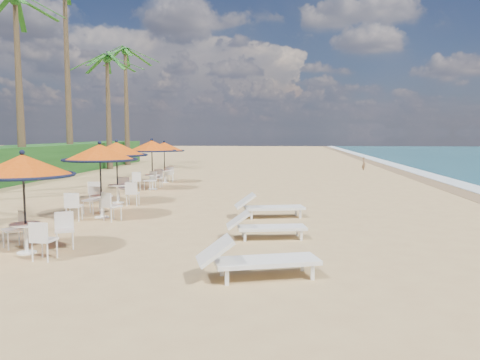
# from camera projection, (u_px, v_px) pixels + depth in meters

# --- Properties ---
(ground) EXTENTS (160.00, 160.00, 0.00)m
(ground) POSITION_uv_depth(u_px,v_px,m) (246.00, 255.00, 9.61)
(ground) COLOR tan
(ground) RESTS_ON ground
(wetsand_band) EXTENTS (1.40, 140.00, 0.02)m
(wetsand_band) POSITION_uv_depth(u_px,v_px,m) (475.00, 196.00, 18.72)
(wetsand_band) COLOR olive
(wetsand_band) RESTS_ON ground
(station_0) EXTENTS (2.07, 2.07, 2.16)m
(station_0) POSITION_uv_depth(u_px,v_px,m) (26.00, 178.00, 9.63)
(station_0) COLOR black
(station_0) RESTS_ON ground
(station_1) EXTENTS (2.18, 2.18, 2.28)m
(station_1) POSITION_uv_depth(u_px,v_px,m) (99.00, 162.00, 13.71)
(station_1) COLOR black
(station_1) RESTS_ON ground
(station_2) EXTENTS (2.18, 2.27, 2.28)m
(station_2) POSITION_uv_depth(u_px,v_px,m) (117.00, 157.00, 16.61)
(station_2) COLOR black
(station_2) RESTS_ON ground
(station_3) EXTENTS (2.18, 2.18, 2.27)m
(station_3) POSITION_uv_depth(u_px,v_px,m) (151.00, 152.00, 20.71)
(station_3) COLOR black
(station_3) RESTS_ON ground
(station_4) EXTENTS (2.04, 2.04, 2.13)m
(station_4) POSITION_uv_depth(u_px,v_px,m) (165.00, 150.00, 23.62)
(station_4) COLOR black
(station_4) RESTS_ON ground
(lounger_near) EXTENTS (2.21, 1.24, 0.76)m
(lounger_near) POSITION_uv_depth(u_px,v_px,m) (254.00, 259.00, 8.04)
(lounger_near) COLOR white
(lounger_near) RESTS_ON ground
(lounger_mid) EXTENTS (1.96, 0.92, 0.68)m
(lounger_mid) POSITION_uv_depth(u_px,v_px,m) (264.00, 226.00, 11.07)
(lounger_mid) COLOR white
(lounger_mid) RESTS_ON ground
(lounger_far) EXTENTS (2.15, 1.08, 0.74)m
(lounger_far) POSITION_uv_depth(u_px,v_px,m) (267.00, 206.00, 13.85)
(lounger_far) COLOR white
(lounger_far) RESTS_ON ground
(palm_4) EXTENTS (5.00, 5.00, 9.26)m
(palm_4) POSITION_uv_depth(u_px,v_px,m) (15.00, 11.00, 22.84)
(palm_4) COLOR brown
(palm_4) RESTS_ON ground
(palm_6) EXTENTS (5.00, 5.00, 7.83)m
(palm_6) POSITION_uv_depth(u_px,v_px,m) (107.00, 66.00, 32.07)
(palm_6) COLOR brown
(palm_6) RESTS_ON ground
(palm_7) EXTENTS (5.00, 5.00, 9.04)m
(palm_7) POSITION_uv_depth(u_px,v_px,m) (125.00, 58.00, 36.11)
(palm_7) COLOR brown
(palm_7) RESTS_ON ground
(person) EXTENTS (0.27, 0.37, 0.93)m
(person) POSITION_uv_depth(u_px,v_px,m) (364.00, 163.00, 31.37)
(person) COLOR #846043
(person) RESTS_ON ground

